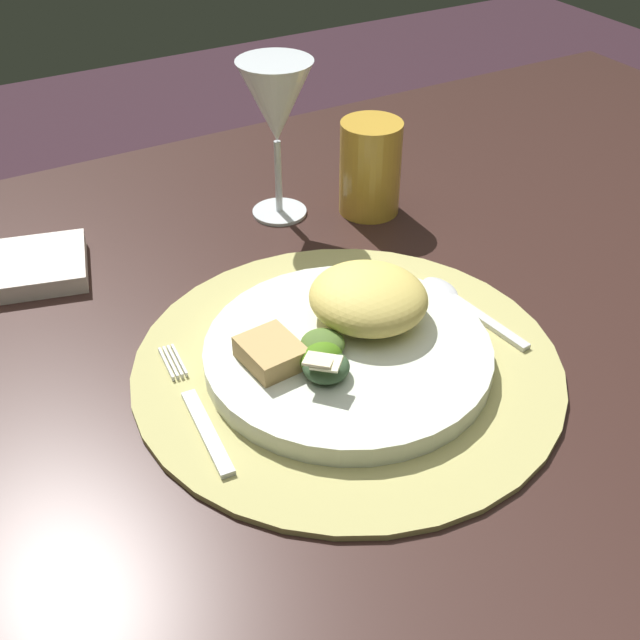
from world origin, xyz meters
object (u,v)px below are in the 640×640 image
object	(u,v)px
fork	(198,412)
dinner_plate	(348,353)
amber_tumbler	(370,168)
dining_table	(389,434)
napkin	(22,268)
spoon	(455,299)
wine_glass	(275,106)

from	to	relation	value
fork	dinner_plate	bearing A→B (deg)	-1.02
dinner_plate	amber_tumbler	distance (m)	0.29
dining_table	dinner_plate	distance (m)	0.18
napkin	amber_tumbler	world-z (taller)	amber_tumbler
dining_table	spoon	xyz separation A→B (m)	(0.07, -0.00, 0.16)
spoon	dining_table	bearing A→B (deg)	176.05
fork	wine_glass	size ratio (longest dim) A/B	0.94
dinner_plate	wine_glass	distance (m)	0.31
dining_table	amber_tumbler	xyz separation A→B (m)	(0.10, 0.20, 0.20)
napkin	wine_glass	distance (m)	0.32
dinner_plate	amber_tumbler	xyz separation A→B (m)	(0.17, 0.24, 0.04)
fork	spoon	xyz separation A→B (m)	(0.28, 0.03, 0.00)
dining_table	napkin	xyz separation A→B (m)	(-0.29, 0.26, 0.16)
amber_tumbler	napkin	bearing A→B (deg)	171.53
amber_tumbler	dining_table	bearing A→B (deg)	-115.28
dining_table	napkin	distance (m)	0.42
dining_table	fork	distance (m)	0.27
fork	napkin	distance (m)	0.30
fork	wine_glass	distance (m)	0.37
spoon	amber_tumbler	xyz separation A→B (m)	(0.03, 0.21, 0.05)
dinner_plate	spoon	bearing A→B (deg)	11.23
wine_glass	amber_tumbler	bearing A→B (deg)	-24.63
napkin	amber_tumbler	distance (m)	0.40
dining_table	fork	size ratio (longest dim) A/B	8.79
dinner_plate	amber_tumbler	world-z (taller)	amber_tumbler
dining_table	napkin	bearing A→B (deg)	138.34
napkin	amber_tumbler	size ratio (longest dim) A/B	1.18
wine_glass	napkin	bearing A→B (deg)	177.36
fork	amber_tumbler	size ratio (longest dim) A/B	1.55
dining_table	wine_glass	size ratio (longest dim) A/B	8.23
amber_tumbler	dinner_plate	bearing A→B (deg)	-125.99
spoon	napkin	distance (m)	0.45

